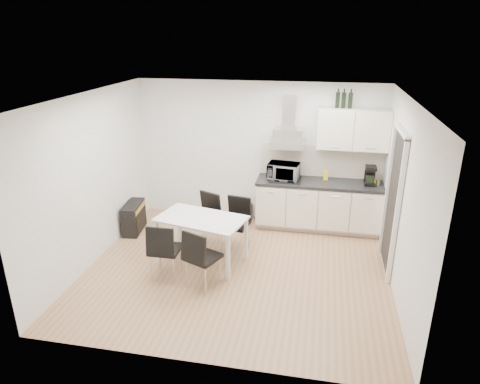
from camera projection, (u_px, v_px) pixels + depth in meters
The scene contains 15 objects.
ground at pixel (237, 269), 6.53m from camera, with size 4.50×4.50×0.00m, color tan.
wall_back at pixel (258, 153), 7.91m from camera, with size 4.50×0.10×2.60m, color white.
wall_front at pixel (197, 259), 4.24m from camera, with size 4.50×0.10×2.60m, color white.
wall_left at pixel (92, 180), 6.47m from camera, with size 0.10×4.00×2.60m, color white.
wall_right at pixel (403, 201), 5.67m from camera, with size 0.10×4.00×2.60m, color white.
ceiling at pixel (237, 97), 5.61m from camera, with size 4.50×4.50×0.00m, color white.
doorway at pixel (392, 203), 6.27m from camera, with size 0.08×1.04×2.10m, color white.
kitchenette at pixel (321, 186), 7.62m from camera, with size 2.22×0.64×2.52m.
dining_table at pixel (201, 223), 6.54m from camera, with size 1.45×1.03×0.75m.
chair_far_left at pixel (204, 220), 7.18m from camera, with size 0.44×0.50×0.88m, color black, non-canonical shape.
chair_far_right at pixel (235, 225), 6.99m from camera, with size 0.44×0.50×0.88m, color black, non-canonical shape.
chair_near_left at pixel (166, 250), 6.20m from camera, with size 0.44×0.50×0.88m, color black, non-canonical shape.
chair_near_right at pixel (203, 258), 5.99m from camera, with size 0.44×0.50×0.88m, color black, non-canonical shape.
guitar_amp at pixel (134, 217), 7.70m from camera, with size 0.35×0.67×0.53m.
floor_speaker at pixel (247, 211), 8.25m from camera, with size 0.19×0.17×0.31m, color black.
Camera 1 is at (1.13, -5.57, 3.43)m, focal length 32.00 mm.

